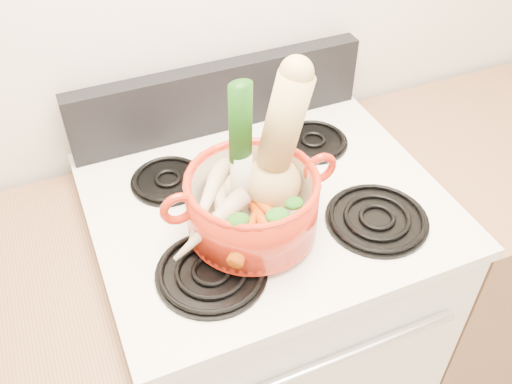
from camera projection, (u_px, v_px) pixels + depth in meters
name	position (u px, v px, depth m)	size (l,w,h in m)	color
stove_body	(265.00, 324.00, 1.62)	(0.76, 0.65, 0.92)	white
cooktop	(267.00, 203.00, 1.30)	(0.78, 0.67, 0.03)	white
control_backsplash	(219.00, 97.00, 1.43)	(0.76, 0.05, 0.18)	black
oven_handle	(332.00, 362.00, 1.18)	(0.02, 0.02, 0.60)	silver
burner_front_left	(211.00, 271.00, 1.12)	(0.22, 0.22, 0.02)	black
burner_front_right	(377.00, 218.00, 1.23)	(0.22, 0.22, 0.02)	black
burner_back_left	(168.00, 179.00, 1.33)	(0.17, 0.17, 0.02)	black
burner_back_right	(313.00, 140.00, 1.44)	(0.17, 0.17, 0.02)	black
dutch_oven	(252.00, 204.00, 1.16)	(0.27, 0.27, 0.13)	#B8230F
pot_handle_left	(178.00, 209.00, 1.08)	(0.07, 0.07, 0.02)	#B8230F
pot_handle_right	(320.00, 168.00, 1.17)	(0.07, 0.07, 0.02)	#B8230F
squash	(281.00, 143.00, 1.12)	(0.13, 0.13, 0.31)	tan
leek	(241.00, 148.00, 1.10)	(0.05, 0.05, 0.31)	beige
ginger	(236.00, 186.00, 1.22)	(0.09, 0.06, 0.05)	tan
parsnip_0	(223.00, 216.00, 1.15)	(0.04, 0.04, 0.22)	beige
parsnip_1	(221.00, 204.00, 1.17)	(0.05, 0.05, 0.21)	beige
parsnip_2	(216.00, 191.00, 1.18)	(0.05, 0.05, 0.21)	beige
parsnip_3	(210.00, 224.00, 1.11)	(0.04, 0.04, 0.19)	beige
parsnip_4	(207.00, 199.00, 1.16)	(0.04, 0.04, 0.21)	beige
carrot_0	(259.00, 217.00, 1.15)	(0.03, 0.03, 0.17)	#CA4C0A
carrot_1	(247.00, 233.00, 1.12)	(0.03, 0.03, 0.16)	#D05B0A
carrot_2	(266.00, 210.00, 1.15)	(0.03, 0.03, 0.15)	#D2560A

